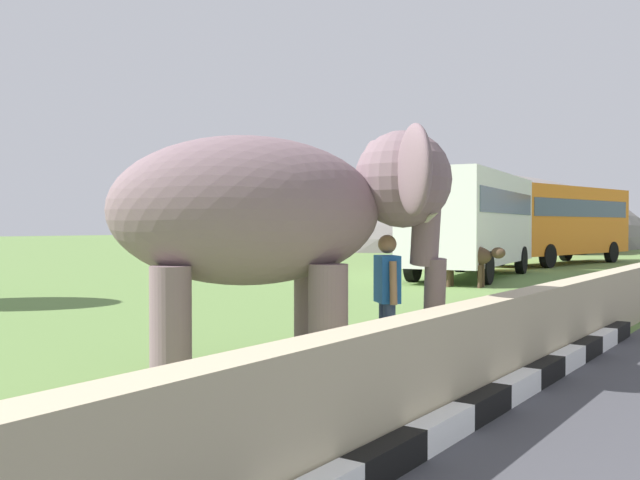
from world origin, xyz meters
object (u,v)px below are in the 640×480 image
(bus_white, at_px, (471,216))
(bus_red, at_px, (582,221))
(cow_near, at_px, (467,257))
(elephant, at_px, (278,215))
(person_handler, at_px, (387,294))
(bus_orange, at_px, (558,219))

(bus_white, xyz_separation_m, bus_red, (25.21, 2.86, 0.00))
(bus_red, height_order, cow_near, bus_red)
(elephant, relative_size, person_handler, 2.34)
(person_handler, height_order, cow_near, person_handler)
(elephant, xyz_separation_m, bus_orange, (26.38, 4.52, 0.19))
(bus_white, bearing_deg, person_handler, -160.85)
(elephant, xyz_separation_m, person_handler, (1.22, -0.74, -0.97))
(elephant, height_order, bus_red, bus_red)
(person_handler, xyz_separation_m, cow_near, (11.40, 3.82, -0.06))
(elephant, relative_size, bus_orange, 0.39)
(person_handler, relative_size, bus_red, 0.17)
(bus_orange, bearing_deg, cow_near, -174.01)
(person_handler, height_order, bus_white, bus_white)
(person_handler, relative_size, cow_near, 0.86)
(cow_near, bearing_deg, bus_white, 21.11)
(bus_white, bearing_deg, cow_near, -158.89)
(person_handler, xyz_separation_m, bus_red, (40.26, 8.09, 1.16))
(elephant, distance_m, bus_white, 16.87)
(bus_orange, bearing_deg, bus_white, -179.80)
(person_handler, relative_size, bus_white, 0.19)
(elephant, bearing_deg, bus_red, 10.04)
(elephant, distance_m, person_handler, 1.72)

